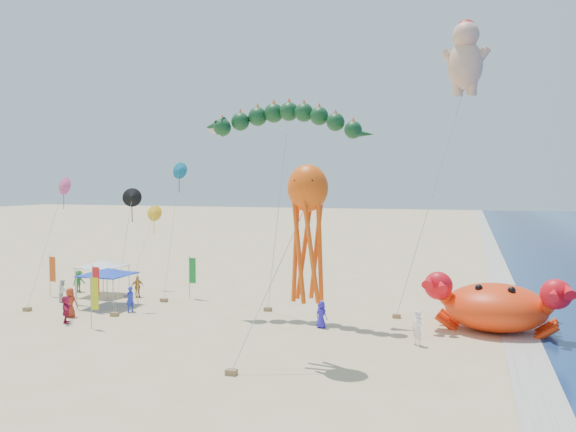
{
  "coord_description": "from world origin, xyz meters",
  "views": [
    {
      "loc": [
        9.18,
        -32.44,
        8.58
      ],
      "look_at": [
        -2.0,
        2.0,
        6.5
      ],
      "focal_mm": 35.0,
      "sensor_mm": 36.0,
      "label": 1
    }
  ],
  "objects_px": {
    "dragon_kite": "(284,126)",
    "canopy_blue": "(108,272)",
    "octopus_kite": "(307,222)",
    "crab_inflatable": "(496,305)",
    "cherub_kite": "(465,56)",
    "canopy_white": "(102,264)"
  },
  "relations": [
    {
      "from": "crab_inflatable",
      "to": "cherub_kite",
      "type": "bearing_deg",
      "value": 110.38
    },
    {
      "from": "cherub_kite",
      "to": "canopy_white",
      "type": "bearing_deg",
      "value": -172.55
    },
    {
      "from": "octopus_kite",
      "to": "canopy_white",
      "type": "bearing_deg",
      "value": 150.85
    },
    {
      "from": "cherub_kite",
      "to": "octopus_kite",
      "type": "bearing_deg",
      "value": -115.49
    },
    {
      "from": "cherub_kite",
      "to": "canopy_blue",
      "type": "xyz_separation_m",
      "value": [
        -23.58,
        -6.64,
        -14.65
      ]
    },
    {
      "from": "canopy_blue",
      "to": "canopy_white",
      "type": "xyz_separation_m",
      "value": [
        -2.77,
        3.19,
        -0.0
      ]
    },
    {
      "from": "octopus_kite",
      "to": "crab_inflatable",
      "type": "bearing_deg",
      "value": 45.23
    },
    {
      "from": "dragon_kite",
      "to": "canopy_blue",
      "type": "distance_m",
      "value": 16.12
    },
    {
      "from": "canopy_blue",
      "to": "crab_inflatable",
      "type": "bearing_deg",
      "value": 2.73
    },
    {
      "from": "canopy_blue",
      "to": "canopy_white",
      "type": "bearing_deg",
      "value": 130.99
    },
    {
      "from": "crab_inflatable",
      "to": "canopy_white",
      "type": "distance_m",
      "value": 28.45
    },
    {
      "from": "dragon_kite",
      "to": "cherub_kite",
      "type": "xyz_separation_m",
      "value": [
        10.81,
        5.86,
        4.84
      ]
    },
    {
      "from": "dragon_kite",
      "to": "crab_inflatable",
      "type": "bearing_deg",
      "value": 1.98
    },
    {
      "from": "dragon_kite",
      "to": "cherub_kite",
      "type": "height_order",
      "value": "cherub_kite"
    },
    {
      "from": "canopy_white",
      "to": "octopus_kite",
      "type": "bearing_deg",
      "value": -29.15
    },
    {
      "from": "canopy_blue",
      "to": "cherub_kite",
      "type": "bearing_deg",
      "value": 15.72
    },
    {
      "from": "octopus_kite",
      "to": "cherub_kite",
      "type": "bearing_deg",
      "value": 64.51
    },
    {
      "from": "dragon_kite",
      "to": "cherub_kite",
      "type": "bearing_deg",
      "value": 28.46
    },
    {
      "from": "cherub_kite",
      "to": "octopus_kite",
      "type": "height_order",
      "value": "cherub_kite"
    },
    {
      "from": "dragon_kite",
      "to": "cherub_kite",
      "type": "relative_size",
      "value": 0.69
    },
    {
      "from": "crab_inflatable",
      "to": "dragon_kite",
      "type": "height_order",
      "value": "dragon_kite"
    },
    {
      "from": "dragon_kite",
      "to": "canopy_white",
      "type": "xyz_separation_m",
      "value": [
        -15.54,
        2.41,
        -9.81
      ]
    }
  ]
}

